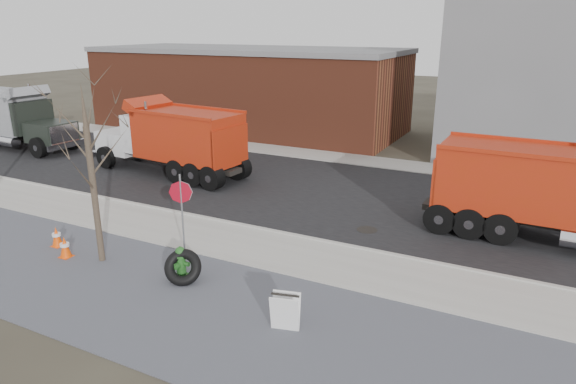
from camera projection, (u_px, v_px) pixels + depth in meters
The scene contains 17 objects.
ground at pixel (242, 249), 15.94m from camera, with size 120.00×120.00×0.00m, color #383328.
gravel_verge at pixel (168, 299), 12.97m from camera, with size 60.00×5.00×0.03m, color slate.
sidewalk at pixel (246, 245), 16.14m from camera, with size 60.00×2.50×0.06m, color #9E9B93.
curb at pixel (266, 230), 17.23m from camera, with size 60.00×0.15×0.11m, color #9E9B93.
road at pixel (322, 192), 21.27m from camera, with size 60.00×9.40×0.02m, color black.
far_sidewalk at pixel (366, 161), 26.10m from camera, with size 60.00×2.00×0.06m, color #9E9B93.
building_brick at pixel (248, 88), 33.83m from camera, with size 20.20×8.20×5.30m.
bare_tree at pixel (89, 152), 14.09m from camera, with size 3.20×3.20×5.20m.
fire_hydrant at pixel (181, 264), 13.92m from camera, with size 0.53×0.52×0.95m.
truck_tire at pixel (183, 267), 13.72m from camera, with size 1.24×1.13×0.99m.
stop_sign at pixel (181, 200), 15.05m from camera, with size 0.62×0.34×2.51m.
sandwich_board at pixel (285, 312), 11.52m from camera, with size 0.73×0.55×0.90m.
traffic_cone_near at pixel (65, 247), 15.23m from camera, with size 0.35×0.35×0.67m.
traffic_cone_far at pixel (57, 237), 15.98m from camera, with size 0.34×0.34×0.66m.
dump_truck_red_a at pixel (551, 190), 16.03m from camera, with size 8.30×2.39×3.35m.
dump_truck_red_b at pixel (172, 137), 23.39m from camera, with size 8.14×3.06×3.41m.
dump_truck_grey at pixel (14, 116), 28.68m from camera, with size 7.67×2.73×3.45m.
Camera 1 is at (7.91, -12.36, 6.62)m, focal length 32.00 mm.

